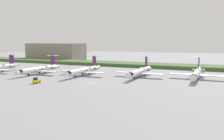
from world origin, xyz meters
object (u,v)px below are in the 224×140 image
object	(u,v)px
antenna_mast	(82,53)
baggage_tug	(36,81)
regional_jet_fourth	(140,71)
regional_jet_third	(84,70)
regional_jet_fifth	(197,73)
regional_jet_second	(40,69)

from	to	relation	value
antenna_mast	baggage_tug	bearing A→B (deg)	-71.44
antenna_mast	baggage_tug	distance (m)	82.47
regional_jet_fourth	baggage_tug	world-z (taller)	regional_jet_fourth
regional_jet_third	regional_jet_fourth	size ratio (longest dim) A/B	1.00
regional_jet_fourth	baggage_tug	size ratio (longest dim) A/B	9.69
regional_jet_fourth	regional_jet_fifth	xyz separation A→B (m)	(24.71, 4.65, 0.00)
regional_jet_fifth	baggage_tug	distance (m)	68.39
regional_jet_second	regional_jet_fifth	world-z (taller)	same
regional_jet_third	regional_jet_fifth	bearing A→B (deg)	12.69
regional_jet_second	regional_jet_third	size ratio (longest dim) A/B	1.00
regional_jet_fourth	antenna_mast	size ratio (longest dim) A/B	1.57
regional_jet_second	regional_jet_fourth	size ratio (longest dim) A/B	1.00
regional_jet_second	baggage_tug	bearing A→B (deg)	-51.71
regional_jet_second	regional_jet_third	distance (m)	23.63
antenna_mast	baggage_tug	xyz separation A→B (m)	(26.14, -77.87, -7.27)
regional_jet_second	regional_jet_fourth	bearing A→B (deg)	13.29
regional_jet_second	baggage_tug	world-z (taller)	regional_jet_second
regional_jet_fifth	baggage_tug	xyz separation A→B (m)	(-56.76, -38.12, -1.53)
regional_jet_fourth	baggage_tug	bearing A→B (deg)	-133.76
antenna_mast	regional_jet_third	bearing A→B (deg)	-57.97
regional_jet_second	regional_jet_fifth	bearing A→B (deg)	12.42
regional_jet_fifth	baggage_tug	world-z (taller)	regional_jet_fifth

